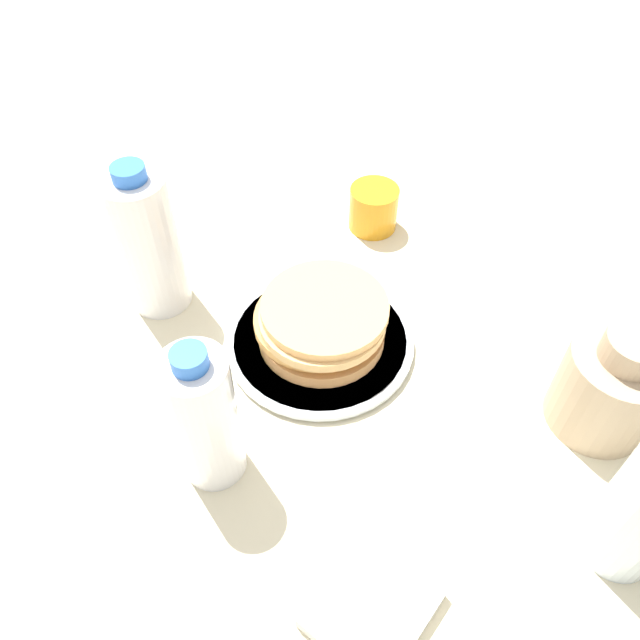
% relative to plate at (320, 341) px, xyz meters
% --- Properties ---
extents(ground_plane, '(4.00, 4.00, 0.00)m').
position_rel_plate_xyz_m(ground_plane, '(-0.00, -0.02, -0.01)').
color(ground_plane, beige).
extents(plate, '(0.24, 0.24, 0.01)m').
position_rel_plate_xyz_m(plate, '(0.00, 0.00, 0.00)').
color(plate, silver).
rests_on(plate, ground_plane).
extents(pancake_stack, '(0.17, 0.16, 0.06)m').
position_rel_plate_xyz_m(pancake_stack, '(0.00, 0.00, 0.04)').
color(pancake_stack, tan).
rests_on(pancake_stack, plate).
extents(juice_glass, '(0.07, 0.07, 0.07)m').
position_rel_plate_xyz_m(juice_glass, '(-0.24, 0.02, 0.03)').
color(juice_glass, orange).
rests_on(juice_glass, ground_plane).
extents(cream_jug, '(0.11, 0.11, 0.14)m').
position_rel_plate_xyz_m(cream_jug, '(0.03, 0.34, 0.05)').
color(cream_jug, tan).
rests_on(cream_jug, ground_plane).
extents(water_bottle_near, '(0.07, 0.07, 0.20)m').
position_rel_plate_xyz_m(water_bottle_near, '(0.19, -0.07, 0.08)').
color(water_bottle_near, white).
rests_on(water_bottle_near, ground_plane).
extents(water_bottle_far, '(0.08, 0.08, 0.21)m').
position_rel_plate_xyz_m(water_bottle_far, '(-0.03, -0.23, 0.09)').
color(water_bottle_far, white).
rests_on(water_bottle_far, ground_plane).
extents(napkin, '(0.14, 0.13, 0.02)m').
position_rel_plate_xyz_m(napkin, '(0.30, 0.13, 0.00)').
color(napkin, white).
rests_on(napkin, ground_plane).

